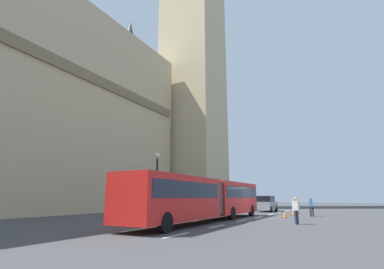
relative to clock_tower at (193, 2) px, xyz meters
name	(u,v)px	position (x,y,z in m)	size (l,w,h in m)	color
ground_plane	(256,218)	(-19.00, -15.99, -39.45)	(160.00, 160.00, 0.00)	#424244
lane_centre_marking	(259,217)	(-18.08, -15.99, -39.44)	(29.80, 0.16, 0.01)	silver
clock_tower	(193,2)	(0.00, 0.00, 0.00)	(10.94, 10.94, 75.01)	#C6B284
articulated_bus	(206,196)	(-24.46, -13.99, -37.70)	(17.39, 2.54, 2.90)	red
sedan_lead	(266,204)	(-7.94, -14.22, -38.53)	(4.40, 1.86, 1.85)	gray
traffic_cone_west	(285,214)	(-18.13, -18.22, -39.16)	(0.36, 0.36, 0.58)	black
traffic_cone_middle	(293,213)	(-14.64, -18.35, -39.16)	(0.36, 0.36, 0.58)	black
traffic_cone_east	(298,211)	(-11.42, -18.29, -39.16)	(0.36, 0.36, 0.58)	black
street_lamp	(157,180)	(-24.28, -9.49, -36.39)	(0.44, 0.44, 5.27)	black
pedestrian_near_cones	(296,210)	(-23.69, -19.98, -38.53)	(0.35, 0.45, 1.69)	#262D4C
pedestrian_by_kerb	(311,206)	(-15.18, -20.03, -38.53)	(0.42, 0.36, 1.69)	#333333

